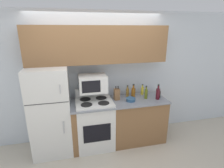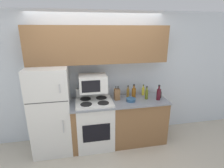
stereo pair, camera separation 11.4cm
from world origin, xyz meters
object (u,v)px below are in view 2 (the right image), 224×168
object	(u,v)px
refrigerator	(51,110)
knife_block	(117,94)
microwave	(93,83)
stove	(95,123)
bottle_soy_sauce	(160,94)
bottle_olive_oil	(147,94)
bottle_whiskey	(134,93)
bowl	(131,100)
bottle_wine_red	(159,94)
bottle_cooking_spray	(143,91)
bottle_vinegar	(128,92)

from	to	relation	value
refrigerator	knife_block	xyz separation A→B (m)	(1.23, 0.02, 0.21)
refrigerator	microwave	xyz separation A→B (m)	(0.77, 0.04, 0.46)
stove	knife_block	world-z (taller)	knife_block
knife_block	microwave	bearing A→B (deg)	177.81
microwave	bottle_soy_sauce	bearing A→B (deg)	-4.36
bottle_olive_oil	bottle_whiskey	world-z (taller)	bottle_whiskey
refrigerator	knife_block	distance (m)	1.24
knife_block	bottle_whiskey	size ratio (longest dim) A/B	0.98
bowl	bottle_whiskey	distance (m)	0.20
stove	bottle_whiskey	distance (m)	0.96
bottle_olive_oil	bottle_soy_sauce	bearing A→B (deg)	0.16
stove	bottle_wine_red	size ratio (longest dim) A/B	3.68
knife_block	bottle_olive_oil	size ratio (longest dim) A/B	1.06
bowl	bottle_cooking_spray	size ratio (longest dim) A/B	0.82
refrigerator	stove	distance (m)	0.84
refrigerator	stove	xyz separation A→B (m)	(0.78, -0.05, -0.32)
bottle_wine_red	bottle_vinegar	xyz separation A→B (m)	(-0.53, 0.25, -0.02)
bottle_olive_oil	bottle_soy_sauce	distance (m)	0.29
bottle_olive_oil	bottle_vinegar	size ratio (longest dim) A/B	1.08
bowl	bottle_soy_sauce	world-z (taller)	bottle_soy_sauce
bowl	bottle_soy_sauce	xyz separation A→B (m)	(0.62, 0.06, 0.04)
stove	bottle_vinegar	bearing A→B (deg)	13.14
bottle_soy_sauce	stove	bearing A→B (deg)	179.61
bowl	refrigerator	bearing A→B (deg)	175.48
bottle_cooking_spray	bottle_soy_sauce	distance (m)	0.35
bottle_cooking_spray	bottle_whiskey	size ratio (longest dim) A/B	0.79
stove	bottle_wine_red	distance (m)	1.34
bottle_olive_oil	bottle_vinegar	xyz separation A→B (m)	(-0.32, 0.17, -0.01)
bottle_whiskey	knife_block	bearing A→B (deg)	-177.76
bottle_olive_oil	bottle_wine_red	xyz separation A→B (m)	(0.21, -0.08, 0.02)
bottle_olive_oil	bottle_wine_red	bearing A→B (deg)	-21.55
bottle_whiskey	bottle_wine_red	world-z (taller)	bottle_wine_red
bottle_whiskey	bottle_wine_red	bearing A→B (deg)	-22.29
bowl	bottle_wine_red	world-z (taller)	bottle_wine_red
refrigerator	bottle_vinegar	distance (m)	1.49
knife_block	bottle_vinegar	size ratio (longest dim) A/B	1.14
refrigerator	microwave	size ratio (longest dim) A/B	3.21
bowl	bottle_wine_red	bearing A→B (deg)	-2.91
knife_block	bottle_whiskey	xyz separation A→B (m)	(0.34, 0.01, 0.00)
knife_block	bowl	world-z (taller)	knife_block
bottle_olive_oil	bottle_whiskey	bearing A→B (deg)	157.04
refrigerator	knife_block	bearing A→B (deg)	1.08
stove	bottle_vinegar	world-z (taller)	bottle_vinegar
knife_block	bottle_olive_oil	xyz separation A→B (m)	(0.57, -0.08, -0.01)
bottle_cooking_spray	bottle_olive_oil	size ratio (longest dim) A/B	0.85
refrigerator	bottle_whiskey	world-z (taller)	refrigerator
microwave	knife_block	size ratio (longest dim) A/B	1.83
knife_block	bottle_wine_red	xyz separation A→B (m)	(0.78, -0.17, 0.01)
bowl	bottle_vinegar	size ratio (longest dim) A/B	0.75
refrigerator	bottle_cooking_spray	bearing A→B (deg)	5.10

